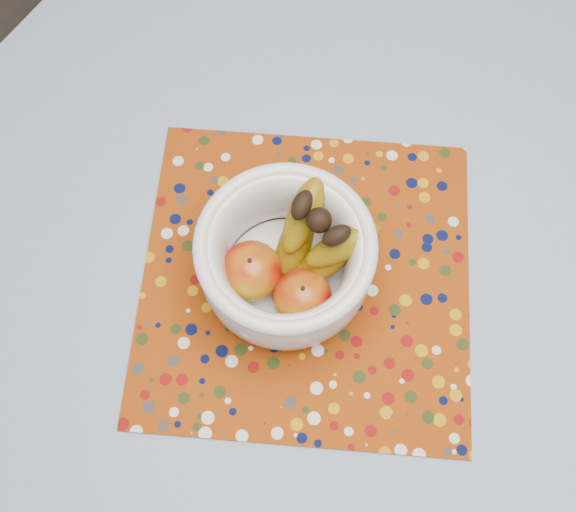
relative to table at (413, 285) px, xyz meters
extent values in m
plane|color=#2D2826|center=(0.00, 0.00, -0.67)|extent=(4.00, 4.00, 0.00)
cube|color=brown|center=(0.00, 0.00, 0.06)|extent=(1.20, 1.20, 0.04)
cylinder|color=brown|center=(-0.53, 0.53, -0.32)|extent=(0.06, 0.06, 0.71)
cube|color=#6376A5|center=(0.00, 0.00, 0.08)|extent=(1.32, 1.32, 0.01)
cube|color=#7C2D06|center=(-0.11, -0.10, 0.09)|extent=(0.53, 0.53, 0.00)
cylinder|color=silver|center=(-0.13, -0.11, 0.10)|extent=(0.10, 0.10, 0.01)
cylinder|color=silver|center=(-0.13, -0.11, 0.11)|extent=(0.14, 0.14, 0.01)
torus|color=silver|center=(-0.13, -0.11, 0.20)|extent=(0.20, 0.20, 0.02)
ellipsoid|color=#7D0805|center=(-0.16, -0.14, 0.14)|extent=(0.07, 0.07, 0.06)
ellipsoid|color=#7D0805|center=(-0.09, -0.13, 0.14)|extent=(0.07, 0.07, 0.06)
sphere|color=black|center=(-0.11, -0.08, 0.22)|extent=(0.03, 0.03, 0.03)
camera|label=1|loc=(0.02, -0.34, 0.86)|focal=42.00mm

